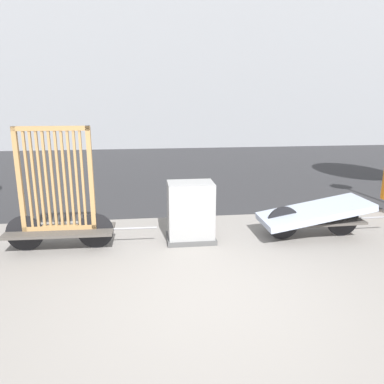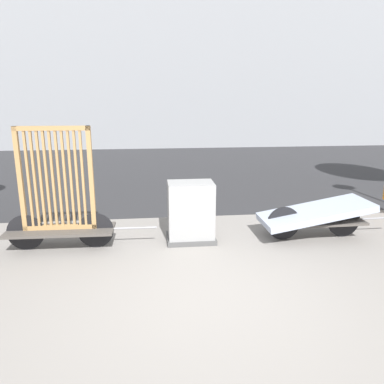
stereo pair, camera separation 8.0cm
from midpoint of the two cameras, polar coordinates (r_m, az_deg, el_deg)
The scene contains 6 objects.
ground_plane at distance 4.77m, azimuth 2.32°, elevation -15.92°, with size 60.00×60.00×0.00m, color gray.
road_strip at distance 12.91m, azimuth -3.90°, elevation 3.53°, with size 56.00×10.69×0.01m.
building_facade at distance 20.48m, azimuth -5.57°, elevation 26.28°, with size 48.00×4.00×13.38m.
bike_cart_with_bedframe at distance 6.30m, azimuth -20.00°, elevation -2.30°, with size 2.40×0.63×1.98m.
bike_cart_with_mattress at distance 6.83m, azimuth 17.78°, elevation -3.26°, with size 2.48×0.86×0.68m.
utility_cabinet at distance 6.35m, azimuth -0.57°, elevation -3.40°, with size 0.82×0.60×1.02m.
Camera 1 is at (-0.73, -4.06, 2.40)m, focal length 35.00 mm.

